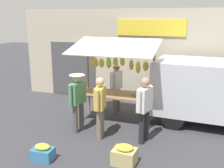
# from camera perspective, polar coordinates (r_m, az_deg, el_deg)

# --- Properties ---
(ground_plane) EXTENTS (40.00, 40.00, 0.00)m
(ground_plane) POSITION_cam_1_polar(r_m,az_deg,el_deg) (8.43, 0.68, -7.79)
(ground_plane) COLOR #38383D
(street_backdrop) EXTENTS (9.00, 0.30, 3.40)m
(street_backdrop) POSITION_cam_1_polar(r_m,az_deg,el_deg) (10.04, 4.50, 5.80)
(street_backdrop) COLOR #B2A893
(street_backdrop) RESTS_ON ground
(market_stall) EXTENTS (2.50, 1.46, 2.50)m
(market_stall) POSITION_cam_1_polar(r_m,az_deg,el_deg) (8.03, 0.97, 2.71)
(market_stall) COLOR olive
(market_stall) RESTS_ON ground
(vendor_with_sunhat) EXTENTS (0.43, 0.70, 1.65)m
(vendor_with_sunhat) POSITION_cam_1_polar(r_m,az_deg,el_deg) (8.87, 0.92, -0.03)
(vendor_with_sunhat) COLOR #726656
(vendor_with_sunhat) RESTS_ON ground
(shopper_in_striped_shirt) EXTENTS (0.33, 0.70, 1.69)m
(shopper_in_striped_shirt) POSITION_cam_1_polar(r_m,az_deg,el_deg) (6.83, 6.87, -4.43)
(shopper_in_striped_shirt) COLOR #232328
(shopper_in_striped_shirt) RESTS_ON ground
(shopper_with_shopping_bag) EXTENTS (0.43, 0.69, 1.65)m
(shopper_with_shopping_bag) POSITION_cam_1_polar(r_m,az_deg,el_deg) (7.48, -7.20, -2.86)
(shopper_with_shopping_bag) COLOR #4C4C51
(shopper_with_shopping_bag) RESTS_ON ground
(shopper_with_ponytail) EXTENTS (0.29, 0.69, 1.64)m
(shopper_with_ponytail) POSITION_cam_1_polar(r_m,az_deg,el_deg) (7.04, -2.50, -4.12)
(shopper_with_ponytail) COLOR #726656
(shopper_with_ponytail) RESTS_ON ground
(produce_crate_near) EXTENTS (0.49, 0.38, 0.38)m
(produce_crate_near) POSITION_cam_1_polar(r_m,az_deg,el_deg) (6.45, -14.32, -13.81)
(produce_crate_near) COLOR teal
(produce_crate_near) RESTS_ON ground
(produce_crate_side) EXTENTS (0.53, 0.44, 0.45)m
(produce_crate_side) POSITION_cam_1_polar(r_m,az_deg,el_deg) (6.11, 2.62, -14.68)
(produce_crate_side) COLOR tan
(produce_crate_side) RESTS_ON ground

